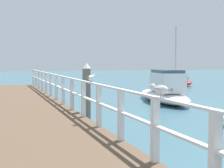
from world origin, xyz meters
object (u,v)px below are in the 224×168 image
at_px(dock_piling_far, 87,95).
at_px(seagull_background, 91,77).
at_px(boat_0, 164,91).
at_px(boat_2, 177,81).
at_px(seagull_foreground, 161,89).

xyz_separation_m(dock_piling_far, seagull_background, (-0.37, -1.93, 0.69)).
distance_m(boat_0, boat_2, 14.22).
distance_m(seagull_background, boat_0, 9.78).
distance_m(seagull_background, boat_2, 23.92).
bearing_deg(seagull_background, dock_piling_far, 119.02).
xyz_separation_m(seagull_background, boat_0, (6.25, 7.43, -1.20)).
bearing_deg(boat_2, seagull_foreground, -114.87).
height_order(dock_piling_far, boat_2, boat_2).
bearing_deg(seagull_foreground, seagull_background, 65.10).
relative_size(dock_piling_far, seagull_foreground, 4.90).
bearing_deg(dock_piling_far, boat_2, 52.15).
bearing_deg(boat_2, boat_0, -117.03).
relative_size(seagull_foreground, boat_0, 0.07).
relative_size(seagull_foreground, boat_2, 0.08).
relative_size(boat_0, boat_2, 1.17).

